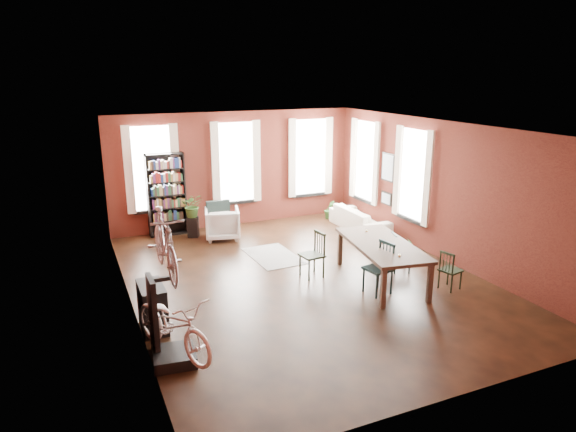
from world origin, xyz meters
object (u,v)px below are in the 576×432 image
bookshelf (166,195)px  dining_table (381,263)px  white_armchair (222,222)px  console_table (152,307)px  cream_sofa (360,215)px  plant_stand (193,227)px  dining_chair_c (451,270)px  dining_chair_d (401,253)px  bike_trainer (174,357)px  dining_chair_a (378,269)px  dining_chair_b (312,255)px  bicycle_floor (171,298)px

bookshelf → dining_table: bearing=-55.9°
white_armchair → console_table: white_armchair is taller
cream_sofa → plant_stand: (-4.39, 1.22, -0.14)m
white_armchair → dining_table: bearing=132.1°
dining_chair_c → dining_chair_d: (-0.35, 1.20, 0.03)m
bike_trainer → plant_stand: size_ratio=1.16×
white_armchair → bike_trainer: size_ratio=1.43×
dining_chair_a → bookshelf: bookshelf is taller
dining_table → dining_chair_c: 1.39m
dining_chair_b → white_armchair: size_ratio=1.09×
dining_chair_a → dining_table: bearing=131.6°
bicycle_floor → dining_chair_c: bearing=-18.7°
dining_table → bike_trainer: (-4.59, -1.36, -0.34)m
cream_sofa → console_table: cream_sofa is taller
bicycle_floor → plant_stand: bearing=49.8°
dining_table → cream_sofa: 3.68m
white_armchair → console_table: bearing=73.7°
bookshelf → console_table: 5.40m
dining_table → cream_sofa: bearing=74.6°
dining_chair_d → plant_stand: bearing=58.7°
dining_chair_d → console_table: dining_chair_d is taller
dining_table → dining_chair_b: 1.45m
dining_chair_a → dining_chair_b: (-0.82, 1.28, -0.03)m
dining_table → dining_chair_b: dining_chair_b is taller
dining_chair_a → bike_trainer: size_ratio=1.65×
white_armchair → bookshelf: bearing=-22.8°
dining_chair_a → dining_chair_b: size_ratio=1.06×
bookshelf → cream_sofa: (4.95, -1.70, -0.69)m
dining_chair_c → dining_chair_d: 1.25m
white_armchair → bicycle_floor: bicycle_floor is taller
dining_table → cream_sofa: dining_table is taller
plant_stand → bicycle_floor: bearing=-106.2°
console_table → white_armchair: bearing=59.6°
dining_chair_b → white_armchair: 3.43m
bookshelf → bike_trainer: bookshelf is taller
dining_chair_a → bike_trainer: dining_chair_a is taller
dining_chair_b → bicycle_floor: bearing=-62.7°
dining_chair_d → cream_sofa: (0.80, 3.02, -0.02)m
dining_chair_c → bicycle_floor: size_ratio=0.45×
plant_stand → dining_chair_a: bearing=-63.7°
dining_table → bookshelf: (-3.41, 5.05, 0.67)m
console_table → dining_chair_a: bearing=-3.9°
bookshelf → white_armchair: (1.23, -0.93, -0.65)m
plant_stand → dining_chair_b: bearing=-66.0°
cream_sofa → dining_table: bearing=155.4°
white_armchair → dining_chair_c: bearing=137.3°
dining_chair_d → white_armchair: white_armchair is taller
cream_sofa → bike_trainer: 7.73m
dining_chair_b → dining_chair_c: (2.27, -1.70, -0.08)m
dining_table → dining_chair_b: size_ratio=2.57×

